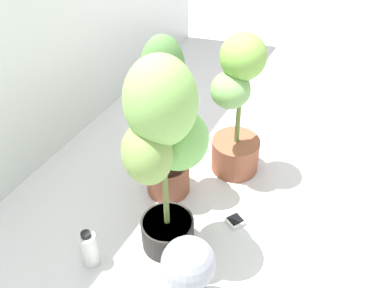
{
  "coord_description": "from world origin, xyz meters",
  "views": [
    {
      "loc": [
        -1.46,
        -0.75,
        1.7
      ],
      "look_at": [
        -0.04,
        -0.02,
        0.36
      ],
      "focal_mm": 41.28,
      "sensor_mm": 36.0,
      "label": 1
    }
  ],
  "objects_px": {
    "potted_plant_front_left": "(164,143)",
    "hygrometer_box": "(235,221)",
    "potted_plant_center": "(167,118)",
    "potted_plant_front_right": "(237,109)",
    "nutrient_bottle": "(89,248)",
    "floor_fan": "(188,267)"
  },
  "relations": [
    {
      "from": "potted_plant_center",
      "to": "hygrometer_box",
      "type": "height_order",
      "value": "potted_plant_center"
    },
    {
      "from": "potted_plant_front_left",
      "to": "hygrometer_box",
      "type": "distance_m",
      "value": 0.69
    },
    {
      "from": "potted_plant_front_left",
      "to": "nutrient_bottle",
      "type": "height_order",
      "value": "potted_plant_front_left"
    },
    {
      "from": "potted_plant_center",
      "to": "hygrometer_box",
      "type": "xyz_separation_m",
      "value": [
        -0.05,
        -0.4,
        -0.46
      ]
    },
    {
      "from": "potted_plant_front_right",
      "to": "nutrient_bottle",
      "type": "bearing_deg",
      "value": 159.39
    },
    {
      "from": "potted_plant_front_right",
      "to": "hygrometer_box",
      "type": "bearing_deg",
      "value": -154.82
    },
    {
      "from": "nutrient_bottle",
      "to": "floor_fan",
      "type": "bearing_deg",
      "value": -87.86
    },
    {
      "from": "hygrometer_box",
      "to": "nutrient_bottle",
      "type": "bearing_deg",
      "value": -12.45
    },
    {
      "from": "potted_plant_center",
      "to": "potted_plant_front_right",
      "type": "bearing_deg",
      "value": -37.64
    },
    {
      "from": "potted_plant_front_left",
      "to": "floor_fan",
      "type": "bearing_deg",
      "value": -136.19
    },
    {
      "from": "potted_plant_front_right",
      "to": "floor_fan",
      "type": "relative_size",
      "value": 2.12
    },
    {
      "from": "hygrometer_box",
      "to": "floor_fan",
      "type": "xyz_separation_m",
      "value": [
        -0.49,
        0.0,
        0.24
      ]
    },
    {
      "from": "potted_plant_front_left",
      "to": "potted_plant_front_right",
      "type": "height_order",
      "value": "potted_plant_front_left"
    },
    {
      "from": "floor_fan",
      "to": "nutrient_bottle",
      "type": "xyz_separation_m",
      "value": [
        -0.02,
        0.49,
        -0.16
      ]
    },
    {
      "from": "hygrometer_box",
      "to": "nutrient_bottle",
      "type": "xyz_separation_m",
      "value": [
        -0.51,
        0.49,
        0.08
      ]
    },
    {
      "from": "potted_plant_front_right",
      "to": "nutrient_bottle",
      "type": "xyz_separation_m",
      "value": [
        -0.86,
        0.32,
        -0.32
      ]
    },
    {
      "from": "potted_plant_front_left",
      "to": "hygrometer_box",
      "type": "bearing_deg",
      "value": -42.63
    },
    {
      "from": "potted_plant_front_left",
      "to": "potted_plant_front_right",
      "type": "bearing_deg",
      "value": -6.09
    },
    {
      "from": "hygrometer_box",
      "to": "potted_plant_center",
      "type": "bearing_deg",
      "value": -66.05
    },
    {
      "from": "hygrometer_box",
      "to": "nutrient_bottle",
      "type": "relative_size",
      "value": 0.55
    },
    {
      "from": "potted_plant_front_right",
      "to": "potted_plant_front_left",
      "type": "bearing_deg",
      "value": 173.91
    },
    {
      "from": "potted_plant_front_left",
      "to": "nutrient_bottle",
      "type": "relative_size",
      "value": 4.94
    }
  ]
}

